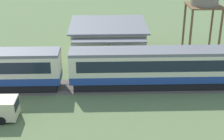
% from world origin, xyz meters
% --- Properties ---
extents(ground_plane, '(600.00, 600.00, 0.00)m').
position_xyz_m(ground_plane, '(0.00, 0.00, 0.00)').
color(ground_plane, '#607547').
extents(passenger_train, '(80.14, 2.89, 4.16)m').
position_xyz_m(passenger_train, '(-11.25, -0.56, 2.31)').
color(passenger_train, '#234293').
rests_on(passenger_train, ground_plane).
extents(railway_track, '(144.26, 3.60, 0.04)m').
position_xyz_m(railway_track, '(-7.09, -0.56, 0.01)').
color(railway_track, '#665B51').
rests_on(railway_track, ground_plane).
extents(station_building, '(9.78, 9.89, 4.04)m').
position_xyz_m(station_building, '(-6.85, 9.28, 2.05)').
color(station_building, beige).
rests_on(station_building, ground_plane).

